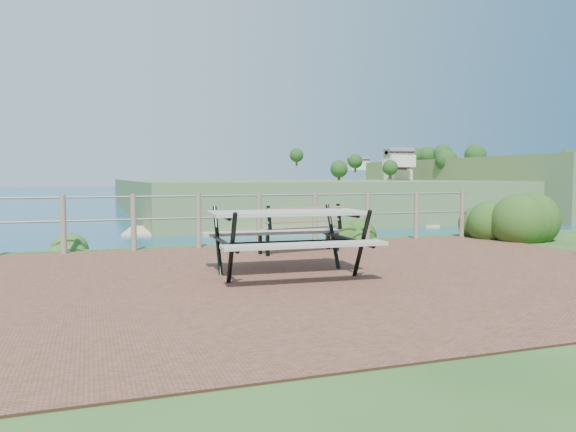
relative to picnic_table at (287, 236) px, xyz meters
name	(u,v)px	position (x,y,z in m)	size (l,w,h in m)	color
ground	(330,275)	(0.58, -0.10, -0.54)	(10.00, 7.00, 0.12)	brown
ocean	(98,181)	(0.58, 199.90, -0.54)	(1200.00, 1200.00, 0.00)	#14617D
safety_railing	(259,216)	(0.58, 3.25, 0.03)	(9.40, 0.10, 1.00)	#6B5B4C
distant_bay	(498,183)	(173.65, 202.51, -2.07)	(290.00, 232.36, 24.00)	#416432
picnic_table	(287,236)	(0.00, 0.00, 0.00)	(2.05, 1.75, 0.85)	#9B978B
park_bench	(299,222)	(0.94, 2.04, 0.01)	(1.52, 0.61, 0.83)	brown
shrub_right_front	(539,242)	(6.10, 1.99, -0.54)	(1.45, 1.45, 2.05)	#1D3E13
shrub_right_edge	(493,237)	(5.83, 3.04, -0.54)	(0.98, 0.98, 1.40)	#1D3E13
shrub_lip_west	(69,250)	(-2.82, 3.88, -0.54)	(0.68, 0.68, 0.39)	#22531F
shrub_lip_east	(352,238)	(2.91, 4.01, -0.54)	(0.88, 0.88, 0.66)	#1D3E13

